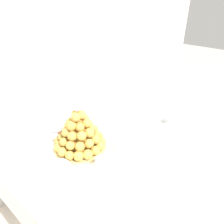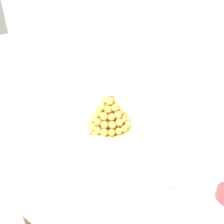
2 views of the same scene
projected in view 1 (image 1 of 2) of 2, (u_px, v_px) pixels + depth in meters
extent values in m
plane|color=beige|center=(129.00, 218.00, 1.59)|extent=(12.00, 12.00, 0.00)
cube|color=silver|center=(36.00, 31.00, 1.46)|extent=(4.80, 0.10, 2.50)
cylinder|color=brown|center=(220.00, 164.00, 1.54)|extent=(0.04, 0.04, 0.78)
cylinder|color=brown|center=(22.00, 203.00, 1.25)|extent=(0.04, 0.04, 0.78)
cylinder|color=brown|center=(133.00, 125.00, 1.99)|extent=(0.04, 0.04, 0.78)
cube|color=brown|center=(134.00, 133.00, 1.20)|extent=(1.25, 0.91, 0.02)
cube|color=white|center=(134.00, 131.00, 1.19)|extent=(1.31, 0.97, 0.00)
cube|color=white|center=(217.00, 193.00, 0.97)|extent=(1.31, 0.01, 0.24)
cube|color=white|center=(80.00, 120.00, 1.53)|extent=(1.31, 0.01, 0.24)
cube|color=white|center=(182.00, 108.00, 1.68)|extent=(0.01, 0.97, 0.24)
cube|color=white|center=(92.00, 150.00, 1.04)|extent=(0.55, 0.38, 0.01)
cube|color=white|center=(122.00, 166.00, 0.93)|extent=(0.55, 0.01, 0.02)
cube|color=white|center=(68.00, 133.00, 1.15)|extent=(0.55, 0.01, 0.02)
cube|color=white|center=(44.00, 180.00, 0.86)|extent=(0.01, 0.38, 0.02)
cube|color=white|center=(126.00, 125.00, 1.22)|extent=(0.01, 0.38, 0.02)
cylinder|color=white|center=(92.00, 149.00, 1.04)|extent=(0.35, 0.35, 0.00)
cylinder|color=tan|center=(81.00, 146.00, 1.06)|extent=(0.27, 0.27, 0.01)
cone|color=#B08037|center=(79.00, 129.00, 1.01)|extent=(0.18, 0.18, 0.19)
sphere|color=gold|center=(95.00, 132.00, 1.11)|extent=(0.04, 0.04, 0.04)
sphere|color=gold|center=(89.00, 130.00, 1.13)|extent=(0.05, 0.05, 0.05)
sphere|color=gold|center=(81.00, 129.00, 1.13)|extent=(0.04, 0.04, 0.04)
sphere|color=gold|center=(74.00, 131.00, 1.13)|extent=(0.05, 0.05, 0.05)
sphere|color=gold|center=(67.00, 133.00, 1.10)|extent=(0.04, 0.04, 0.04)
sphere|color=gold|center=(61.00, 137.00, 1.07)|extent=(0.05, 0.05, 0.05)
sphere|color=gold|center=(58.00, 142.00, 1.04)|extent=(0.04, 0.04, 0.04)
sphere|color=gold|center=(59.00, 148.00, 1.00)|extent=(0.05, 0.05, 0.05)
sphere|color=gold|center=(63.00, 152.00, 0.97)|extent=(0.05, 0.05, 0.05)
sphere|color=gold|center=(70.00, 155.00, 0.96)|extent=(0.04, 0.04, 0.04)
sphere|color=gold|center=(79.00, 156.00, 0.95)|extent=(0.05, 0.05, 0.05)
sphere|color=gold|center=(88.00, 154.00, 0.96)|extent=(0.05, 0.05, 0.05)
sphere|color=gold|center=(95.00, 151.00, 0.98)|extent=(0.04, 0.04, 0.04)
sphere|color=gold|center=(100.00, 146.00, 1.01)|extent=(0.05, 0.05, 0.05)
sphere|color=gold|center=(102.00, 140.00, 1.05)|extent=(0.04, 0.04, 0.04)
sphere|color=gold|center=(100.00, 136.00, 1.08)|extent=(0.04, 0.04, 0.04)
sphere|color=gold|center=(87.00, 127.00, 1.09)|extent=(0.04, 0.04, 0.04)
sphere|color=gold|center=(79.00, 125.00, 1.10)|extent=(0.05, 0.05, 0.05)
sphere|color=gold|center=(71.00, 128.00, 1.08)|extent=(0.04, 0.04, 0.04)
sphere|color=gold|center=(65.00, 132.00, 1.05)|extent=(0.04, 0.04, 0.04)
sphere|color=gold|center=(62.00, 137.00, 1.01)|extent=(0.04, 0.04, 0.04)
sphere|color=gold|center=(64.00, 142.00, 0.98)|extent=(0.04, 0.04, 0.04)
sphere|color=gold|center=(70.00, 145.00, 0.96)|extent=(0.04, 0.04, 0.04)
sphere|color=gold|center=(80.00, 146.00, 0.95)|extent=(0.05, 0.05, 0.05)
sphere|color=gold|center=(89.00, 144.00, 0.97)|extent=(0.04, 0.04, 0.04)
sphere|color=gold|center=(95.00, 139.00, 1.00)|extent=(0.05, 0.05, 0.05)
sphere|color=gold|center=(97.00, 134.00, 1.04)|extent=(0.04, 0.04, 0.04)
sphere|color=gold|center=(94.00, 129.00, 1.07)|extent=(0.05, 0.05, 0.05)
sphere|color=gold|center=(81.00, 122.00, 1.06)|extent=(0.04, 0.04, 0.04)
sphere|color=gold|center=(72.00, 123.00, 1.05)|extent=(0.05, 0.05, 0.05)
sphere|color=gold|center=(67.00, 127.00, 1.01)|extent=(0.04, 0.04, 0.04)
sphere|color=gold|center=(66.00, 133.00, 0.98)|extent=(0.04, 0.04, 0.04)
sphere|color=gold|center=(72.00, 136.00, 0.95)|extent=(0.05, 0.05, 0.05)
sphere|color=gold|center=(81.00, 136.00, 0.95)|extent=(0.05, 0.05, 0.05)
sphere|color=gold|center=(89.00, 133.00, 0.98)|extent=(0.05, 0.05, 0.05)
sphere|color=gold|center=(92.00, 128.00, 1.01)|extent=(0.04, 0.04, 0.04)
sphere|color=gold|center=(88.00, 124.00, 1.05)|extent=(0.05, 0.05, 0.05)
sphere|color=gold|center=(77.00, 118.00, 1.02)|extent=(0.04, 0.04, 0.04)
sphere|color=gold|center=(70.00, 121.00, 0.99)|extent=(0.04, 0.04, 0.04)
sphere|color=gold|center=(72.00, 126.00, 0.96)|extent=(0.05, 0.05, 0.05)
sphere|color=gold|center=(80.00, 127.00, 0.95)|extent=(0.04, 0.04, 0.04)
sphere|color=gold|center=(86.00, 123.00, 0.98)|extent=(0.04, 0.04, 0.04)
sphere|color=gold|center=(85.00, 119.00, 1.01)|extent=(0.05, 0.05, 0.05)
sphere|color=gold|center=(76.00, 113.00, 0.98)|extent=(0.04, 0.04, 0.04)
sphere|color=gold|center=(76.00, 117.00, 0.95)|extent=(0.04, 0.04, 0.04)
sphere|color=gold|center=(81.00, 115.00, 0.97)|extent=(0.04, 0.04, 0.04)
sphere|color=white|center=(77.00, 107.00, 0.95)|extent=(0.04, 0.04, 0.04)
cylinder|color=silver|center=(75.00, 182.00, 0.82)|extent=(0.06, 0.06, 0.05)
cylinder|color=#F4EAC6|center=(75.00, 185.00, 0.83)|extent=(0.05, 0.05, 0.02)
cylinder|color=white|center=(75.00, 182.00, 0.82)|extent=(0.05, 0.05, 0.02)
sphere|color=brown|center=(74.00, 177.00, 0.83)|extent=(0.02, 0.02, 0.02)
cylinder|color=silver|center=(101.00, 163.00, 0.91)|extent=(0.05, 0.05, 0.06)
cylinder|color=#F4EAC6|center=(101.00, 166.00, 0.92)|extent=(0.04, 0.04, 0.02)
cylinder|color=white|center=(101.00, 163.00, 0.91)|extent=(0.04, 0.04, 0.02)
sphere|color=brown|center=(99.00, 161.00, 0.90)|extent=(0.01, 0.01, 0.01)
cylinder|color=silver|center=(120.00, 148.00, 1.00)|extent=(0.06, 0.06, 0.05)
cylinder|color=gold|center=(120.00, 151.00, 1.01)|extent=(0.05, 0.05, 0.02)
cylinder|color=#EAC166|center=(120.00, 148.00, 1.00)|extent=(0.05, 0.05, 0.02)
sphere|color=brown|center=(119.00, 145.00, 1.00)|extent=(0.02, 0.02, 0.02)
cylinder|color=silver|center=(138.00, 138.00, 1.08)|extent=(0.06, 0.06, 0.05)
cylinder|color=gold|center=(138.00, 140.00, 1.09)|extent=(0.05, 0.05, 0.02)
cylinder|color=#EAC166|center=(138.00, 137.00, 1.08)|extent=(0.05, 0.05, 0.01)
sphere|color=brown|center=(137.00, 136.00, 1.07)|extent=(0.02, 0.02, 0.02)
cylinder|color=white|center=(59.00, 169.00, 0.91)|extent=(0.10, 0.10, 0.02)
cylinder|color=#F2CC59|center=(59.00, 167.00, 0.90)|extent=(0.09, 0.09, 0.00)
cylinder|color=white|center=(164.00, 121.00, 1.27)|extent=(0.12, 0.12, 0.01)
cylinder|color=white|center=(165.00, 117.00, 1.25)|extent=(0.02, 0.02, 0.05)
cylinder|color=white|center=(167.00, 103.00, 1.20)|extent=(0.12, 0.12, 0.15)
cylinder|color=#F9A54C|center=(168.00, 111.00, 1.24)|extent=(0.05, 0.04, 0.05)
cylinder|color=pink|center=(163.00, 111.00, 1.24)|extent=(0.04, 0.05, 0.05)
cylinder|color=brown|center=(162.00, 113.00, 1.22)|extent=(0.04, 0.04, 0.04)
cylinder|color=yellow|center=(167.00, 112.00, 1.23)|extent=(0.06, 0.05, 0.06)
cylinder|color=yellow|center=(165.00, 107.00, 1.25)|extent=(0.06, 0.05, 0.06)
cylinder|color=brown|center=(162.00, 110.00, 1.21)|extent=(0.05, 0.04, 0.05)
cylinder|color=#72B2E0|center=(168.00, 109.00, 1.22)|extent=(0.06, 0.05, 0.06)
cylinder|color=#F9A54C|center=(164.00, 103.00, 1.24)|extent=(0.04, 0.04, 0.04)
cylinder|color=#F9A54C|center=(163.00, 107.00, 1.20)|extent=(0.04, 0.04, 0.02)
cylinder|color=#72B2E0|center=(170.00, 107.00, 1.19)|extent=(0.05, 0.04, 0.05)
cylinder|color=#E54C47|center=(169.00, 105.00, 1.23)|extent=(0.06, 0.04, 0.06)
cylinder|color=#E54C47|center=(162.00, 102.00, 1.22)|extent=(0.05, 0.04, 0.05)
cylinder|color=pink|center=(165.00, 105.00, 1.18)|extent=(0.05, 0.05, 0.04)
cylinder|color=#D199D8|center=(172.00, 103.00, 1.20)|extent=(0.06, 0.05, 0.05)
cylinder|color=#E54C47|center=(168.00, 102.00, 1.22)|extent=(0.05, 0.05, 0.05)
cylinder|color=#F9A54C|center=(162.00, 100.00, 1.19)|extent=(0.05, 0.04, 0.05)
cylinder|color=brown|center=(171.00, 101.00, 1.18)|extent=(0.06, 0.05, 0.06)
cylinder|color=#D199D8|center=(168.00, 97.00, 1.22)|extent=(0.05, 0.04, 0.05)
cylinder|color=#F9A54C|center=(165.00, 97.00, 1.18)|extent=(0.05, 0.04, 0.04)
cylinder|color=#72B2E0|center=(171.00, 97.00, 1.18)|extent=(0.06, 0.05, 0.06)
cylinder|color=pink|center=(167.00, 95.00, 1.20)|extent=(0.04, 0.04, 0.04)
cylinder|color=#F9A54C|center=(168.00, 95.00, 1.16)|extent=(0.05, 0.04, 0.04)
cylinder|color=#72B2E0|center=(172.00, 93.00, 1.18)|extent=(0.04, 0.04, 0.05)
cylinder|color=#F9A54C|center=(168.00, 92.00, 1.19)|extent=(0.04, 0.04, 0.04)
cylinder|color=pink|center=(166.00, 93.00, 1.18)|extent=(0.04, 0.04, 0.04)
cylinder|color=white|center=(169.00, 104.00, 1.47)|extent=(0.20, 0.20, 0.01)
torus|color=gold|center=(169.00, 103.00, 1.47)|extent=(0.20, 0.20, 0.00)
cylinder|color=red|center=(170.00, 101.00, 1.46)|extent=(0.12, 0.12, 0.04)
sphere|color=#A51923|center=(171.00, 96.00, 1.46)|extent=(0.01, 0.01, 0.01)
sphere|color=#A51923|center=(167.00, 98.00, 1.44)|extent=(0.01, 0.01, 0.01)
sphere|color=#A51923|center=(173.00, 99.00, 1.43)|extent=(0.01, 0.01, 0.01)
cylinder|color=silver|center=(60.00, 146.00, 1.07)|extent=(0.06, 0.06, 0.00)
cylinder|color=silver|center=(59.00, 138.00, 1.05)|extent=(0.01, 0.01, 0.09)
sphere|color=silver|center=(57.00, 125.00, 1.01)|extent=(0.08, 0.08, 0.08)
cylinder|color=maroon|center=(57.00, 127.00, 1.01)|extent=(0.06, 0.06, 0.03)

